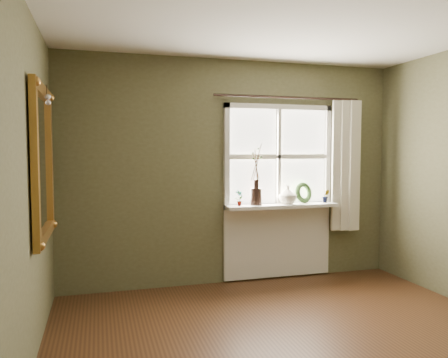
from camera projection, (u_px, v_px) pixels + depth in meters
name	position (u px, v px, depth m)	size (l,w,h in m)	color
wall_back	(233.00, 172.00, 5.15)	(4.00, 0.10, 2.60)	brown
window_frame	(278.00, 157.00, 5.22)	(1.36, 0.06, 1.24)	white
window_sill	(282.00, 206.00, 5.16)	(1.36, 0.26, 0.04)	white
window_apron	(278.00, 241.00, 5.29)	(1.36, 0.04, 0.88)	white
dark_jug	(256.00, 197.00, 5.06)	(0.13, 0.13, 0.20)	black
cream_vase	(288.00, 195.00, 5.17)	(0.21, 0.21, 0.22)	beige
wreath	(303.00, 195.00, 5.27)	(0.26, 0.26, 0.06)	#2B4920
potted_plant_left	(239.00, 198.00, 5.00)	(0.10, 0.07, 0.18)	#2B4920
potted_plant_right	(326.00, 196.00, 5.31)	(0.09, 0.07, 0.16)	#2B4920
curtain	(345.00, 166.00, 5.37)	(0.36, 0.12, 1.59)	beige
curtain_rod	(289.00, 97.00, 5.15)	(0.03, 0.03, 1.84)	black
gilt_mirror	(43.00, 163.00, 3.55)	(0.10, 1.06, 1.26)	white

